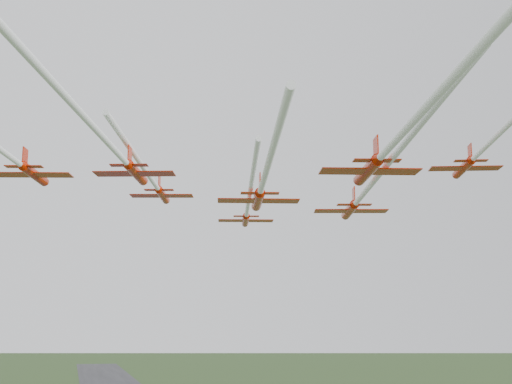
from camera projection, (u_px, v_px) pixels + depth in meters
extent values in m
cylinder|color=#BE1A00|center=(246.00, 220.00, 105.97)|extent=(2.63, 7.84, 1.01)
cone|color=#BE1A00|center=(245.00, 224.00, 110.61)|extent=(1.33, 1.83, 1.01)
cone|color=#BE1A00|center=(246.00, 215.00, 101.60)|extent=(1.13, 1.27, 0.92)
ellipsoid|color=black|center=(245.00, 219.00, 107.84)|extent=(0.56, 0.93, 0.29)
cube|color=#BE1A00|center=(246.00, 221.00, 105.20)|extent=(8.40, 4.03, 0.09)
cube|color=#BE1A00|center=(246.00, 216.00, 102.45)|extent=(3.82, 1.85, 0.07)
cube|color=#BE1A00|center=(246.00, 210.00, 102.82)|extent=(0.44, 1.64, 1.84)
cylinder|color=white|center=(251.00, 186.00, 80.60)|extent=(9.32, 40.94, 0.55)
cylinder|color=#BE1A00|center=(163.00, 195.00, 98.26)|extent=(3.03, 8.22, 1.06)
cone|color=#BE1A00|center=(167.00, 201.00, 103.15)|extent=(1.45, 1.94, 1.06)
cone|color=#BE1A00|center=(158.00, 189.00, 93.66)|extent=(1.22, 1.36, 0.97)
ellipsoid|color=black|center=(164.00, 195.00, 100.23)|extent=(0.62, 0.99, 0.31)
cube|color=#BE1A00|center=(162.00, 196.00, 97.46)|extent=(8.85, 4.51, 0.10)
cube|color=#BE1A00|center=(159.00, 190.00, 94.56)|extent=(4.03, 2.07, 0.08)
cube|color=#BE1A00|center=(159.00, 182.00, 94.95)|extent=(0.52, 1.71, 1.93)
cylinder|color=white|center=(137.00, 158.00, 76.65)|extent=(8.75, 32.68, 0.58)
cylinder|color=#BE1A00|center=(350.00, 210.00, 95.15)|extent=(3.45, 9.30, 1.20)
cone|color=#BE1A00|center=(345.00, 217.00, 100.68)|extent=(1.65, 2.20, 1.20)
cone|color=#BE1A00|center=(355.00, 203.00, 89.95)|extent=(1.38, 1.54, 1.09)
ellipsoid|color=black|center=(348.00, 210.00, 97.38)|extent=(0.70, 1.12, 0.35)
cube|color=#BE1A00|center=(351.00, 211.00, 94.24)|extent=(10.02, 5.12, 0.11)
cube|color=#BE1A00|center=(354.00, 205.00, 90.97)|extent=(4.56, 2.35, 0.09)
cube|color=#BE1A00|center=(354.00, 196.00, 91.41)|extent=(0.59, 1.93, 2.19)
cylinder|color=white|center=(396.00, 154.00, 64.05)|extent=(13.30, 50.08, 0.66)
cylinder|color=#BE1A00|center=(34.00, 174.00, 83.70)|extent=(3.12, 8.85, 1.14)
cone|color=#BE1A00|center=(46.00, 183.00, 88.95)|extent=(1.54, 2.08, 1.14)
cone|color=#BE1A00|center=(21.00, 165.00, 78.75)|extent=(1.29, 1.45, 1.04)
ellipsoid|color=black|center=(39.00, 174.00, 85.82)|extent=(0.65, 1.06, 0.33)
cube|color=#BE1A00|center=(32.00, 175.00, 82.84)|extent=(9.51, 4.71, 0.10)
cube|color=#BE1A00|center=(24.00, 167.00, 79.72)|extent=(4.33, 2.16, 0.08)
cube|color=#BE1A00|center=(25.00, 157.00, 80.14)|extent=(0.53, 1.84, 2.08)
cylinder|color=#BE1A00|center=(258.00, 200.00, 85.31)|extent=(3.05, 9.36, 1.20)
cone|color=#BE1A00|center=(256.00, 208.00, 90.84)|extent=(1.58, 2.17, 1.20)
cone|color=#BE1A00|center=(260.00, 192.00, 80.09)|extent=(1.34, 1.51, 1.10)
ellipsoid|color=black|center=(257.00, 200.00, 87.54)|extent=(0.66, 1.11, 0.35)
cube|color=#BE1A00|center=(258.00, 201.00, 84.40)|extent=(10.01, 4.73, 0.11)
cube|color=#BE1A00|center=(260.00, 193.00, 81.12)|extent=(4.56, 2.17, 0.09)
cube|color=#BE1A00|center=(260.00, 183.00, 81.56)|extent=(0.50, 1.95, 2.19)
cylinder|color=white|center=(272.00, 153.00, 62.10)|extent=(7.77, 34.86, 0.66)
cylinder|color=#BE1A00|center=(464.00, 168.00, 83.06)|extent=(3.35, 7.75, 1.01)
cone|color=#BE1A00|center=(455.00, 176.00, 87.70)|extent=(1.47, 1.88, 1.01)
cone|color=#BE1A00|center=(473.00, 159.00, 78.69)|extent=(1.21, 1.33, 0.92)
ellipsoid|color=black|center=(460.00, 168.00, 84.93)|extent=(0.63, 0.95, 0.29)
cube|color=#BE1A00|center=(465.00, 168.00, 82.30)|extent=(8.44, 4.75, 0.09)
cube|color=#BE1A00|center=(471.00, 161.00, 79.55)|extent=(3.84, 2.17, 0.07)
cube|color=#BE1A00|center=(470.00, 152.00, 79.92)|extent=(0.59, 1.60, 1.84)
cylinder|color=#BE1A00|center=(136.00, 173.00, 72.66)|extent=(3.12, 7.77, 1.01)
cone|color=#BE1A00|center=(145.00, 182.00, 77.30)|extent=(1.43, 1.87, 1.01)
cone|color=#BE1A00|center=(127.00, 163.00, 68.30)|extent=(1.19, 1.31, 0.92)
ellipsoid|color=black|center=(140.00, 173.00, 74.54)|extent=(0.61, 0.94, 0.29)
cube|color=#BE1A00|center=(135.00, 174.00, 71.90)|extent=(8.42, 4.52, 0.09)
cube|color=#BE1A00|center=(129.00, 165.00, 69.15)|extent=(3.83, 2.07, 0.07)
cube|color=#BE1A00|center=(130.00, 156.00, 69.52)|extent=(0.54, 1.61, 1.84)
cylinder|color=white|center=(18.00, 45.00, 39.58)|extent=(16.40, 55.39, 0.55)
cylinder|color=#BE1A00|center=(368.00, 171.00, 69.76)|extent=(3.09, 9.33, 1.20)
cone|color=#BE1A00|center=(357.00, 182.00, 75.28)|extent=(1.58, 2.17, 1.20)
cone|color=#BE1A00|center=(379.00, 158.00, 64.56)|extent=(1.34, 1.51, 1.09)
ellipsoid|color=black|center=(363.00, 171.00, 71.98)|extent=(0.66, 1.11, 0.35)
cube|color=#BE1A00|center=(370.00, 171.00, 68.85)|extent=(9.99, 4.76, 0.11)
cube|color=#BE1A00|center=(377.00, 161.00, 65.58)|extent=(4.55, 2.18, 0.09)
cube|color=#BE1A00|center=(376.00, 148.00, 66.02)|extent=(0.51, 1.95, 2.18)
cylinder|color=white|center=(497.00, 30.00, 36.63)|extent=(12.10, 54.64, 0.66)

